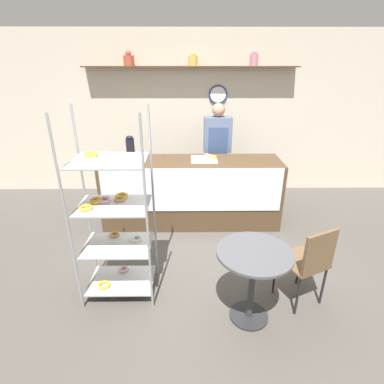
# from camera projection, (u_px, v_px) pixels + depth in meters

# --- Properties ---
(ground_plane) EXTENTS (14.00, 14.00, 0.00)m
(ground_plane) POSITION_uv_depth(u_px,v_px,m) (192.00, 270.00, 3.45)
(ground_plane) COLOR #4C4742
(back_wall) EXTENTS (10.00, 0.30, 2.70)m
(back_wall) POSITION_uv_depth(u_px,v_px,m) (191.00, 115.00, 5.15)
(back_wall) COLOR beige
(back_wall) RESTS_ON ground_plane
(display_counter) EXTENTS (2.50, 0.67, 0.95)m
(display_counter) POSITION_uv_depth(u_px,v_px,m) (191.00, 192.00, 4.33)
(display_counter) COLOR #4C3823
(display_counter) RESTS_ON ground_plane
(pastry_rack) EXTENTS (0.70, 0.52, 1.87)m
(pastry_rack) POSITION_uv_depth(u_px,v_px,m) (115.00, 222.00, 2.85)
(pastry_rack) COLOR gray
(pastry_rack) RESTS_ON ground_plane
(person_worker) EXTENTS (0.42, 0.23, 1.65)m
(person_worker) POSITION_uv_depth(u_px,v_px,m) (217.00, 152.00, 4.70)
(person_worker) COLOR #282833
(person_worker) RESTS_ON ground_plane
(cafe_table) EXTENTS (0.66, 0.66, 0.73)m
(cafe_table) POSITION_uv_depth(u_px,v_px,m) (253.00, 269.00, 2.61)
(cafe_table) COLOR #262628
(cafe_table) RESTS_ON ground_plane
(cafe_chair) EXTENTS (0.50, 0.50, 0.86)m
(cafe_chair) POSITION_uv_depth(u_px,v_px,m) (310.00, 259.00, 2.78)
(cafe_chair) COLOR black
(cafe_chair) RESTS_ON ground_plane
(coffee_carafe) EXTENTS (0.12, 0.12, 0.32)m
(coffee_carafe) POSITION_uv_depth(u_px,v_px,m) (130.00, 147.00, 4.17)
(coffee_carafe) COLOR black
(coffee_carafe) RESTS_ON display_counter
(donut_tray_counter) EXTENTS (0.37, 0.36, 0.05)m
(donut_tray_counter) POSITION_uv_depth(u_px,v_px,m) (204.00, 159.00, 4.15)
(donut_tray_counter) COLOR white
(donut_tray_counter) RESTS_ON display_counter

